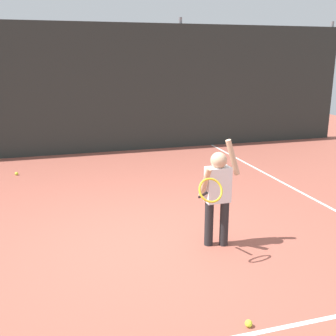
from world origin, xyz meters
TOP-DOWN VIEW (x-y plane):
  - ground_plane at (0.00, 0.00)m, footprint 20.00×20.00m
  - court_line_sideline at (3.07, 1.00)m, footprint 0.05×9.00m
  - back_fence_windscreen at (0.00, 5.34)m, footprint 13.42×0.08m
  - fence_post_2 at (2.19, 5.40)m, footprint 0.09×0.09m
  - fence_post_3 at (6.56, 5.40)m, footprint 0.09×0.09m
  - tennis_player at (0.83, -0.27)m, footprint 0.70×0.59m
  - tennis_ball_2 at (-1.78, 3.76)m, footprint 0.07×0.07m
  - tennis_ball_3 at (0.48, -1.83)m, footprint 0.07×0.07m

SIDE VIEW (x-z plane):
  - ground_plane at x=0.00m, z-range 0.00..0.00m
  - court_line_sideline at x=3.07m, z-range 0.00..0.00m
  - tennis_ball_2 at x=-1.78m, z-range 0.00..0.07m
  - tennis_ball_3 at x=0.48m, z-range 0.00..0.07m
  - tennis_player at x=0.83m, z-range 0.05..1.40m
  - back_fence_windscreen at x=0.00m, z-range 0.00..3.07m
  - fence_post_2 at x=2.19m, z-range 0.00..3.22m
  - fence_post_3 at x=6.56m, z-range 0.00..3.22m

